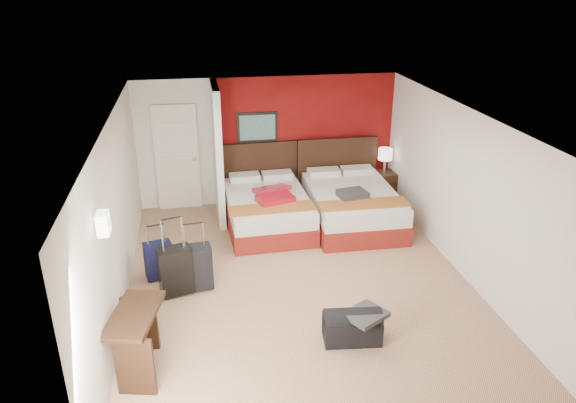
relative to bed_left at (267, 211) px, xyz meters
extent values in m
plane|color=tan|center=(0.19, -2.04, -0.31)|extent=(6.50, 6.50, 0.00)
cube|color=silver|center=(0.19, 1.21, 0.94)|extent=(5.00, 0.04, 2.50)
cube|color=silver|center=(-2.31, -2.04, 0.94)|extent=(0.04, 6.50, 2.50)
cube|color=black|center=(-0.01, 1.15, 1.24)|extent=(0.78, 0.03, 0.58)
cube|color=white|center=(-2.19, -3.54, 1.59)|extent=(0.12, 0.20, 0.24)
cube|color=maroon|center=(0.94, 1.19, 0.94)|extent=(3.50, 0.04, 2.50)
cube|color=silver|center=(-0.81, 0.57, 0.94)|extent=(0.12, 1.20, 2.50)
cube|color=silver|center=(-1.56, 1.16, 0.72)|extent=(0.82, 0.06, 2.05)
cube|color=white|center=(0.00, 0.00, 0.00)|extent=(1.50, 2.09, 0.61)
cube|color=white|center=(1.55, -0.14, 0.02)|extent=(1.56, 2.19, 0.65)
cube|color=#A50E1E|center=(0.10, -0.10, 0.36)|extent=(0.81, 0.98, 0.11)
cube|color=#37363B|center=(1.45, -0.44, 0.40)|extent=(0.53, 0.45, 0.12)
cube|color=#321E10|center=(2.46, 0.78, 0.00)|extent=(0.47, 0.47, 0.60)
cylinder|color=beige|center=(2.46, 0.78, 0.54)|extent=(0.33, 0.33, 0.49)
cube|color=black|center=(-1.60, -1.98, 0.04)|extent=(0.52, 0.39, 0.69)
cube|color=black|center=(-1.31, -1.91, 0.02)|extent=(0.48, 0.33, 0.66)
cube|color=black|center=(-1.86, -1.50, -0.03)|extent=(0.45, 0.33, 0.56)
cube|color=black|center=(0.58, -3.45, -0.13)|extent=(0.75, 0.46, 0.36)
cube|color=#37373C|center=(0.73, -3.50, 0.09)|extent=(0.61, 0.59, 0.06)
cube|color=black|center=(-2.01, -3.55, 0.09)|extent=(0.67, 1.02, 0.79)
camera|label=1|loc=(-1.19, -8.79, 3.97)|focal=33.53mm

